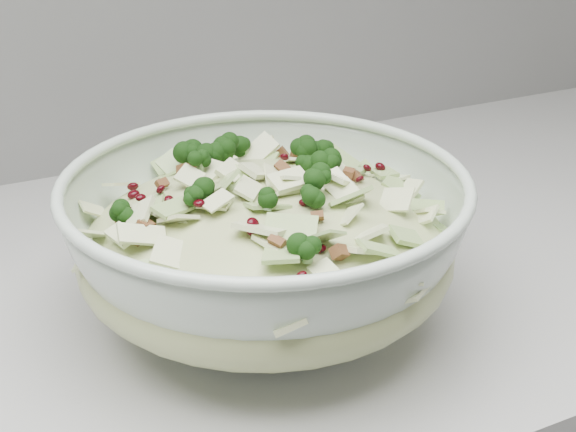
# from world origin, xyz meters

# --- Properties ---
(mixing_bowl) EXTENTS (0.38, 0.38, 0.13)m
(mixing_bowl) POSITION_xyz_m (-0.64, 1.60, 0.96)
(mixing_bowl) COLOR silver
(mixing_bowl) RESTS_ON counter
(salad) EXTENTS (0.31, 0.31, 0.13)m
(salad) POSITION_xyz_m (-0.64, 1.60, 0.99)
(salad) COLOR beige
(salad) RESTS_ON mixing_bowl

